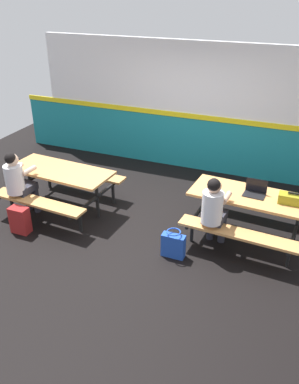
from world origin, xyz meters
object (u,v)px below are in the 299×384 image
(tote_bag_bright, at_px, (173,245))
(satchel_spare, at_px, (20,220))
(picnic_table_right, at_px, (249,204))
(student_further, at_px, (214,208))
(toolbox_grey, at_px, (293,199))
(picnic_table_left, at_px, (61,179))
(laptop_dark, at_px, (255,192))
(student_nearer, at_px, (18,180))

(tote_bag_bright, height_order, satchel_spare, satchel_spare)
(picnic_table_right, relative_size, student_further, 1.53)
(toolbox_grey, distance_m, satchel_spare, 4.18)
(picnic_table_left, height_order, laptop_dark, laptop_dark)
(laptop_dark, bearing_deg, picnic_table_left, -173.75)
(picnic_table_left, bearing_deg, picnic_table_right, 5.73)
(picnic_table_right, relative_size, tote_bag_bright, 4.29)
(laptop_dark, xyz_separation_m, tote_bag_bright, (-0.94, -0.96, -0.59))
(toolbox_grey, bearing_deg, tote_bag_bright, -149.30)
(toolbox_grey, xyz_separation_m, tote_bag_bright, (-1.49, -0.88, -0.62))
(picnic_table_right, xyz_separation_m, laptop_dark, (0.05, 0.03, 0.21))
(picnic_table_right, relative_size, toolbox_grey, 4.61)
(picnic_table_right, height_order, student_further, student_further)
(picnic_table_right, height_order, student_nearer, student_nearer)
(student_further, distance_m, tote_bag_bright, 0.80)
(picnic_table_right, xyz_separation_m, toolbox_grey, (0.60, -0.04, 0.24))
(student_further, relative_size, satchel_spare, 2.74)
(picnic_table_right, height_order, laptop_dark, laptop_dark)
(toolbox_grey, height_order, tote_bag_bright, toolbox_grey)
(student_nearer, bearing_deg, satchel_spare, -56.66)
(picnic_table_left, distance_m, student_nearer, 0.71)
(laptop_dark, bearing_deg, toolbox_grey, -7.80)
(student_nearer, bearing_deg, toolbox_grey, 10.78)
(picnic_table_left, distance_m, student_further, 2.74)
(student_further, distance_m, toolbox_grey, 1.14)
(student_nearer, relative_size, satchel_spare, 2.74)
(student_nearer, height_order, laptop_dark, student_nearer)
(picnic_table_left, height_order, tote_bag_bright, picnic_table_left)
(satchel_spare, bearing_deg, picnic_table_right, 20.20)
(picnic_table_right, xyz_separation_m, tote_bag_bright, (-0.89, -0.93, -0.38))
(picnic_table_left, height_order, picnic_table_right, same)
(picnic_table_right, xyz_separation_m, satchel_spare, (-3.36, -1.24, -0.36))
(laptop_dark, bearing_deg, student_nearer, -166.54)
(picnic_table_left, bearing_deg, toolbox_grey, 4.21)
(picnic_table_left, xyz_separation_m, satchel_spare, (-0.20, -0.92, -0.36))
(toolbox_grey, height_order, satchel_spare, toolbox_grey)
(tote_bag_bright, bearing_deg, student_further, 40.81)
(picnic_table_left, xyz_separation_m, picnic_table_right, (3.16, 0.32, 0.00))
(picnic_table_left, bearing_deg, student_further, -4.43)
(picnic_table_left, relative_size, picnic_table_right, 1.00)
(picnic_table_right, distance_m, student_further, 0.70)
(student_nearer, bearing_deg, student_further, 5.65)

